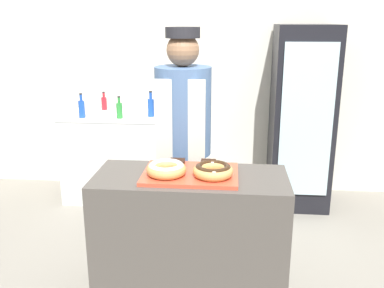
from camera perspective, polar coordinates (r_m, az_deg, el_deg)
name	(u,v)px	position (r m, az deg, el deg)	size (l,w,h in m)	color
wall_back	(210,68)	(4.68, 2.35, 10.08)	(8.00, 0.06, 2.70)	silver
display_counter	(191,240)	(2.89, -0.19, -12.73)	(1.22, 0.54, 0.91)	#4C4742
serving_tray	(191,174)	(2.69, -0.20, -4.03)	(0.59, 0.43, 0.02)	#D84C33
donut_light_glaze	(166,168)	(2.64, -3.44, -3.28)	(0.25, 0.25, 0.08)	tan
donut_chocolate_glaze	(213,170)	(2.61, 2.82, -3.48)	(0.25, 0.25, 0.08)	tan
brownie_back_left	(177,162)	(2.83, -2.02, -2.45)	(0.10, 0.10, 0.03)	black
brownie_back_right	(208,163)	(2.81, 2.18, -2.57)	(0.10, 0.10, 0.03)	black
baker_person	(183,144)	(3.24, -1.17, 0.04)	(0.42, 0.42, 1.80)	#4C4C51
beverage_fridge	(301,118)	(4.41, 14.34, 3.35)	(0.58, 0.63, 1.81)	black
chest_freezer	(118,155)	(4.64, -9.90, -1.52)	(1.04, 0.65, 0.90)	silver
bottle_blue	(82,108)	(4.44, -14.50, 4.64)	(0.06, 0.06, 0.25)	#1E4CB2
bottle_red	(104,103)	(4.78, -11.64, 5.41)	(0.06, 0.06, 0.20)	red
bottle_blue_b	(151,107)	(4.36, -5.51, 4.98)	(0.06, 0.06, 0.26)	#1E4CB2
bottle_green	(119,110)	(4.33, -9.66, 4.53)	(0.06, 0.06, 0.22)	#2D8C38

